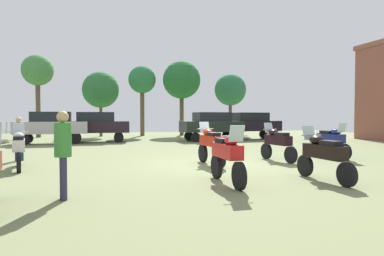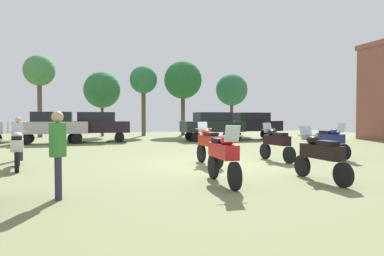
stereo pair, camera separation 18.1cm
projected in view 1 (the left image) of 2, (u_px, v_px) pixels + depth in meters
ground_plane at (215, 165)px, 12.23m from camera, size 44.00×52.00×0.02m
motorcycle_1 at (227, 155)px, 8.65m from camera, size 0.62×2.24×1.50m
motorcycle_3 at (277, 142)px, 13.17m from camera, size 0.65×2.12×1.46m
motorcycle_6 at (331, 140)px, 14.14m from camera, size 0.62×2.15×1.47m
motorcycle_7 at (19, 147)px, 11.13m from camera, size 0.72×2.16×1.44m
motorcycle_8 at (324, 154)px, 9.05m from camera, size 0.62×2.23×1.44m
motorcycle_9 at (211, 144)px, 12.09m from camera, size 0.62×2.25×1.51m
car_1 at (96, 125)px, 22.95m from camera, size 4.39×2.02×2.00m
car_2 at (51, 125)px, 21.57m from camera, size 4.37×1.98×2.00m
car_3 at (212, 124)px, 24.13m from camera, size 4.42×2.10×2.00m
car_4 at (250, 124)px, 25.74m from camera, size 4.33×1.87×2.00m
person_1 at (63, 148)px, 7.02m from camera, size 0.38×0.38×1.81m
person_3 at (19, 135)px, 13.20m from camera, size 0.36×0.36×1.68m
tree_1 at (38, 72)px, 27.94m from camera, size 2.50×2.50×6.72m
tree_2 at (230, 90)px, 32.49m from camera, size 2.98×2.98×5.73m
tree_3 at (142, 81)px, 30.49m from camera, size 2.44×2.44×6.20m
tree_5 at (101, 90)px, 29.40m from camera, size 3.09×3.09×5.54m
tree_6 at (182, 80)px, 31.48m from camera, size 3.45×3.45×6.79m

